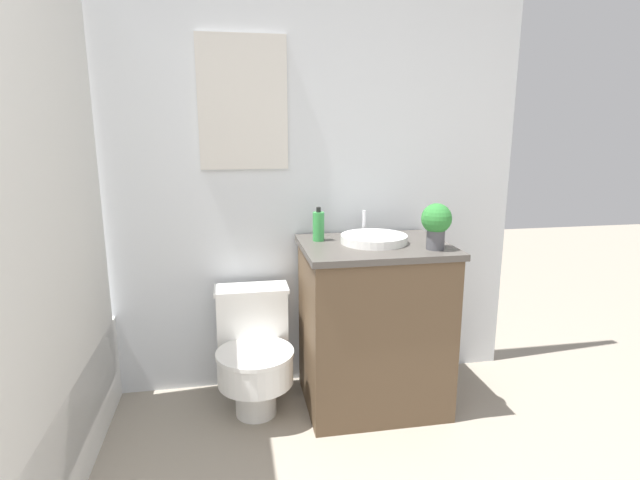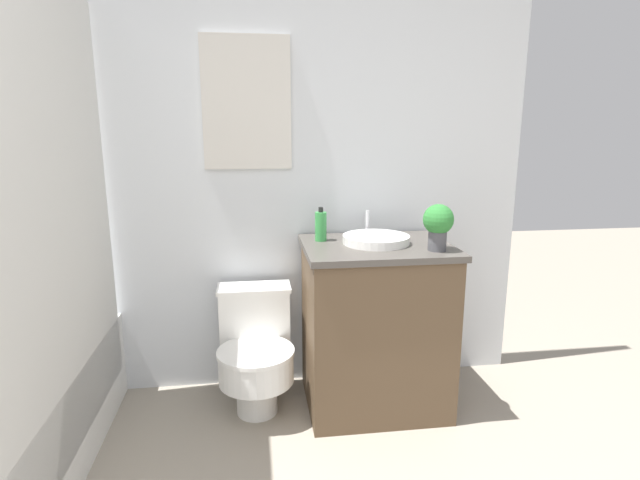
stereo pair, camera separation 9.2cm
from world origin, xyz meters
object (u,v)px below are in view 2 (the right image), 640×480
potted_plant (438,223)px  toilet (256,349)px  sink (376,239)px  soap_bottle (321,226)px

potted_plant → toilet: bearing=166.4°
sink → potted_plant: bearing=-36.6°
toilet → potted_plant: size_ratio=2.80×
sink → soap_bottle: (-0.26, 0.09, 0.05)m
sink → soap_bottle: soap_bottle is taller
toilet → soap_bottle: size_ratio=3.55×
sink → soap_bottle: 0.28m
toilet → sink: sink is taller
toilet → sink: bearing=-2.2°
toilet → soap_bottle: soap_bottle is taller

